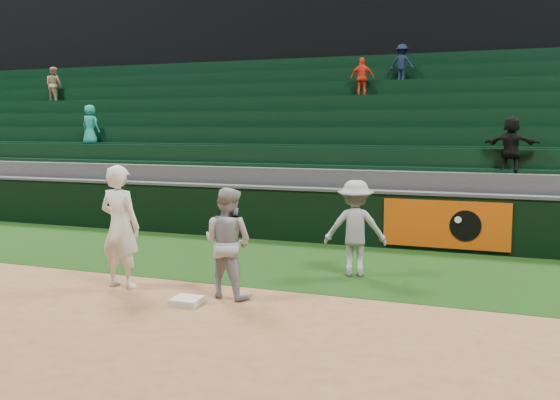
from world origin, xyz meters
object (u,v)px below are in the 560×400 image
(first_base, at_px, (187,301))
(base_coach, at_px, (355,228))
(baserunner, at_px, (228,243))
(first_baseman, at_px, (120,227))

(first_base, xyz_separation_m, base_coach, (1.90, 2.64, 0.81))
(first_base, bearing_deg, baserunner, 55.41)
(baserunner, relative_size, base_coach, 1.01)
(baserunner, bearing_deg, first_base, 64.16)
(baserunner, height_order, base_coach, baserunner)
(first_baseman, bearing_deg, base_coach, -142.71)
(first_base, xyz_separation_m, first_baseman, (-1.50, 0.49, 0.96))
(first_base, bearing_deg, first_baseman, 161.82)
(first_base, height_order, baserunner, baserunner)
(first_baseman, xyz_separation_m, base_coach, (3.40, 2.15, -0.15))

